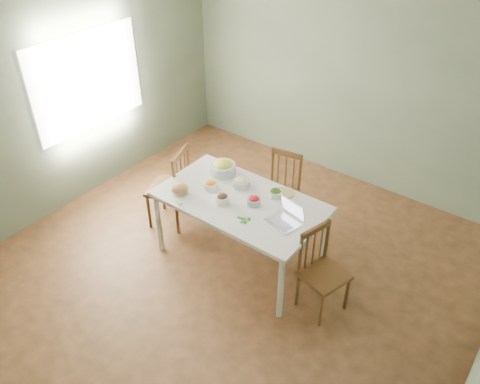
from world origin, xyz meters
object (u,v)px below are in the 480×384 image
Objects in this scene: dining_table at (240,230)px; chair_right at (325,273)px; bread_boule at (180,188)px; bowl_squash at (223,167)px; chair_left at (168,186)px; chair_far at (279,192)px; laptop at (283,214)px.

chair_right is at bearing -4.09° from dining_table.
bread_boule is 0.64× the size of bowl_squash.
chair_left is 0.71m from bread_boule.
chair_left is 3.64× the size of bowl_squash.
chair_far is 1.11m from laptop.
dining_table is 6.17× the size of bowl_squash.
chair_right is at bearing -46.60° from chair_far.
chair_left is 5.70× the size of bread_boule.
dining_table is 5.58× the size of laptop.
dining_table is 1.89× the size of chair_right.
bread_boule is (0.52, -0.31, 0.37)m from chair_left.
laptop reaches higher than chair_right.
bread_boule reaches higher than dining_table.
chair_far is 3.32× the size of bowl_squash.
chair_far is 3.01× the size of laptop.
chair_right is 2.96× the size of laptop.
chair_far is 5.20× the size of bread_boule.
bowl_squash is at bearing 77.06° from bread_boule.
chair_far is 1.02× the size of chair_right.
dining_table is 0.81m from bread_boule.
laptop is at bearing -18.36° from bowl_squash.
dining_table is at bearing -172.89° from laptop.
bread_boule is at bearing 113.29° from chair_right.
chair_left is 0.81m from bowl_squash.
bowl_squash is 1.08m from laptop.
dining_table is 1.12m from chair_left.
bowl_squash is at bearing 92.47° from chair_left.
chair_far reaches higher than dining_table.
laptop is (1.68, -0.08, 0.42)m from chair_left.
chair_right is 0.71m from laptop.
chair_far is at bearing 47.57° from bowl_squash.
chair_left is 2.21m from chair_right.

